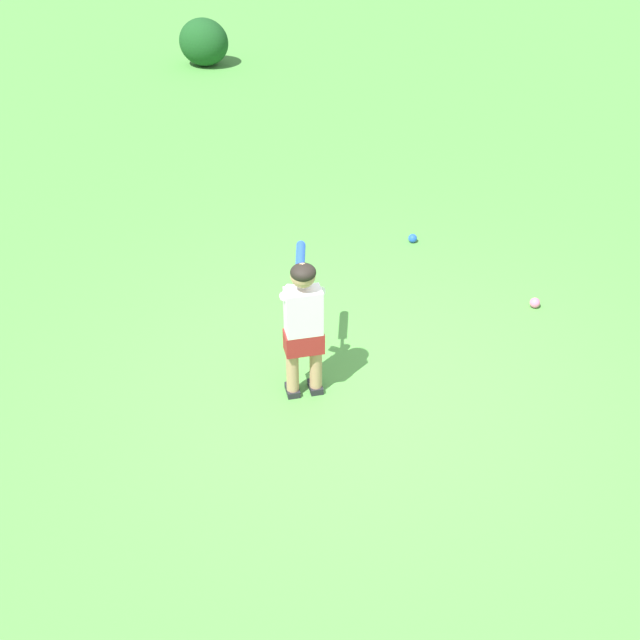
# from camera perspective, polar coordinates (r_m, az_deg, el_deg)

# --- Properties ---
(ground_plane) EXTENTS (40.00, 40.00, 0.00)m
(ground_plane) POSITION_cam_1_polar(r_m,az_deg,el_deg) (5.99, 3.01, -4.93)
(ground_plane) COLOR #519942
(child_batter) EXTENTS (0.45, 0.75, 1.08)m
(child_batter) POSITION_cam_1_polar(r_m,az_deg,el_deg) (5.60, -1.18, 0.27)
(child_batter) COLOR #232328
(child_batter) RESTS_ON ground
(play_ball_far_right) EXTENTS (0.09, 0.09, 0.09)m
(play_ball_far_right) POSITION_cam_1_polar(r_m,az_deg,el_deg) (7.08, 14.74, 1.17)
(play_ball_far_right) COLOR pink
(play_ball_far_right) RESTS_ON ground
(play_ball_midfield) EXTENTS (0.08, 0.08, 0.08)m
(play_ball_midfield) POSITION_cam_1_polar(r_m,az_deg,el_deg) (7.87, 6.47, 5.68)
(play_ball_midfield) COLOR blue
(play_ball_midfield) RESTS_ON ground
(shrub_left_background) EXTENTS (0.76, 0.63, 0.69)m
(shrub_left_background) POSITION_cam_1_polar(r_m,az_deg,el_deg) (12.98, -8.11, 18.62)
(shrub_left_background) COLOR #194C1E
(shrub_left_background) RESTS_ON ground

